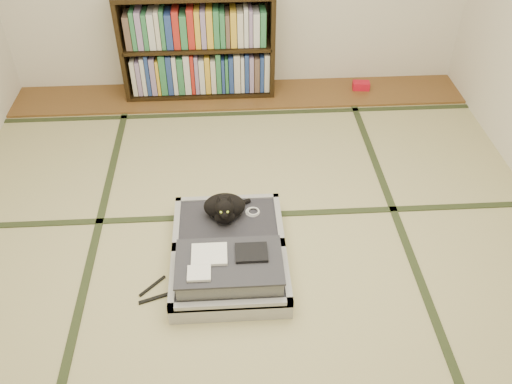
{
  "coord_description": "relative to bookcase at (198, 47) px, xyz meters",
  "views": [
    {
      "loc": [
        -0.11,
        -2.31,
        2.5
      ],
      "look_at": [
        0.05,
        0.35,
        0.25
      ],
      "focal_mm": 38.0,
      "sensor_mm": 36.0,
      "label": 1
    }
  ],
  "objects": [
    {
      "name": "room_shell",
      "position": [
        0.35,
        -2.07,
        1.01
      ],
      "size": [
        4.5,
        4.5,
        4.5
      ],
      "color": "white",
      "rests_on": "ground"
    },
    {
      "name": "hanger",
      "position": [
        -0.13,
        -2.29,
        -0.44
      ],
      "size": [
        0.4,
        0.25,
        0.01
      ],
      "color": "black",
      "rests_on": "floor"
    },
    {
      "name": "cat",
      "position": [
        0.19,
        -1.83,
        -0.23
      ],
      "size": [
        0.31,
        0.31,
        0.25
      ],
      "color": "black",
      "rests_on": "suitcase"
    },
    {
      "name": "bookcase",
      "position": [
        0.0,
        0.0,
        0.0
      ],
      "size": [
        1.31,
        0.3,
        0.92
      ],
      "color": "black",
      "rests_on": "wood_strip"
    },
    {
      "name": "red_item",
      "position": [
        1.46,
        -0.04,
        -0.4
      ],
      "size": [
        0.16,
        0.11,
        0.07
      ],
      "primitive_type": "cube",
      "rotation": [
        0.0,
        0.0,
        -0.11
      ],
      "color": "red",
      "rests_on": "wood_strip"
    },
    {
      "name": "floor",
      "position": [
        0.35,
        -2.07,
        -0.45
      ],
      "size": [
        4.5,
        4.5,
        0.0
      ],
      "primitive_type": "plane",
      "color": "tan",
      "rests_on": "ground"
    },
    {
      "name": "wood_strip",
      "position": [
        0.35,
        -0.07,
        -0.44
      ],
      "size": [
        4.0,
        0.5,
        0.02
      ],
      "primitive_type": "cube",
      "color": "brown",
      "rests_on": "ground"
    },
    {
      "name": "tatami_borders",
      "position": [
        0.35,
        -1.58,
        -0.45
      ],
      "size": [
        4.0,
        4.5,
        0.01
      ],
      "color": "#2D381E",
      "rests_on": "ground"
    },
    {
      "name": "cable_coil",
      "position": [
        0.37,
        -1.79,
        -0.31
      ],
      "size": [
        0.1,
        0.1,
        0.02
      ],
      "color": "white",
      "rests_on": "suitcase"
    },
    {
      "name": "suitcase",
      "position": [
        0.21,
        -2.12,
        -0.36
      ],
      "size": [
        0.69,
        0.92,
        0.27
      ],
      "color": "#B3B2B7",
      "rests_on": "floor"
    }
  ]
}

